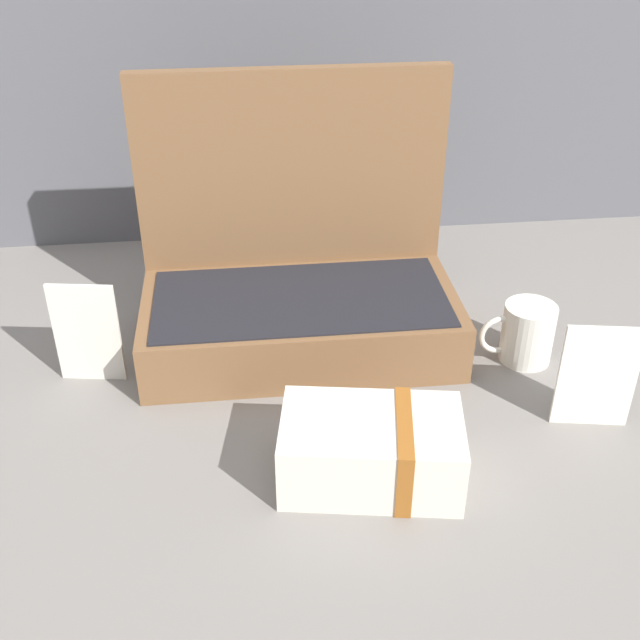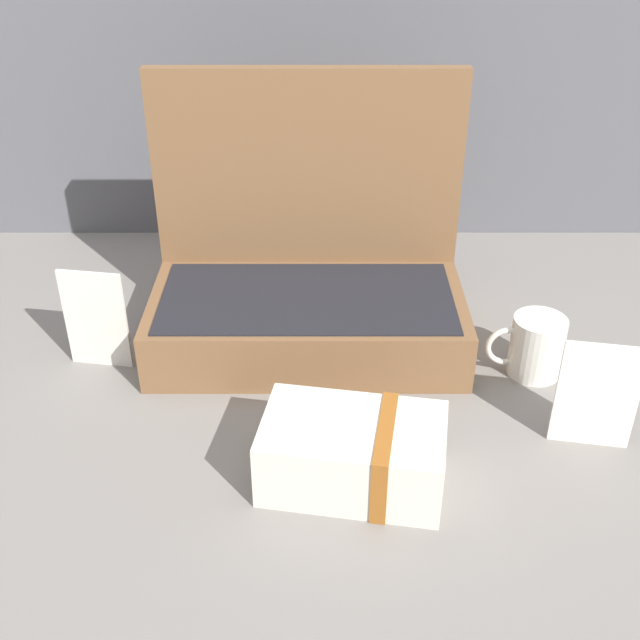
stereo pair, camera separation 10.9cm
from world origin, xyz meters
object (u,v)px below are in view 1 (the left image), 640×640
(coffee_mug, at_px, (526,333))
(info_card_left, at_px, (87,333))
(cream_toiletry_bag, at_px, (374,450))
(open_suitcase, at_px, (298,286))
(poster_card_right, at_px, (597,377))

(coffee_mug, height_order, info_card_left, info_card_left)
(coffee_mug, bearing_deg, cream_toiletry_bag, -139.67)
(open_suitcase, height_order, cream_toiletry_bag, open_suitcase)
(cream_toiletry_bag, bearing_deg, info_card_left, 145.80)
(cream_toiletry_bag, height_order, coffee_mug, coffee_mug)
(coffee_mug, bearing_deg, poster_card_right, -76.85)
(coffee_mug, distance_m, poster_card_right, 0.17)
(cream_toiletry_bag, distance_m, poster_card_right, 0.33)
(cream_toiletry_bag, relative_size, info_card_left, 1.52)
(info_card_left, xyz_separation_m, poster_card_right, (0.71, -0.19, -0.00))
(coffee_mug, bearing_deg, open_suitcase, 163.20)
(cream_toiletry_bag, relative_size, poster_card_right, 1.55)
(info_card_left, bearing_deg, cream_toiletry_bag, -25.12)
(poster_card_right, bearing_deg, info_card_left, 175.26)
(poster_card_right, bearing_deg, cream_toiletry_bag, -156.81)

